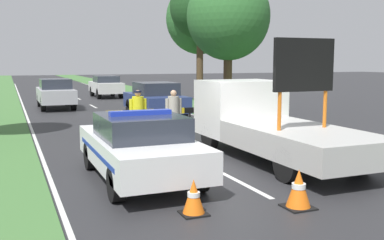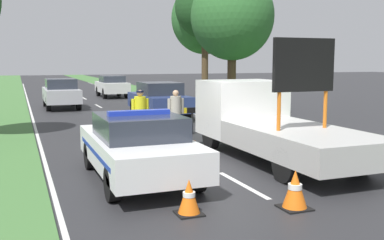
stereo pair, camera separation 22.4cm
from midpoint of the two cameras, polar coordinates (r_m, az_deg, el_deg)
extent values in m
plane|color=#28282B|center=(11.47, 1.16, -5.66)|extent=(160.00, 160.00, 0.00)
cube|color=silver|center=(9.69, 6.00, -8.13)|extent=(0.12, 2.21, 0.01)
cube|color=silver|center=(15.16, -4.90, -2.44)|extent=(0.12, 2.21, 0.01)
cube|color=silver|center=(20.96, -9.87, 0.22)|extent=(0.12, 2.21, 0.01)
cube|color=silver|center=(26.86, -12.67, 1.72)|extent=(0.12, 2.21, 0.01)
cube|color=silver|center=(32.82, -14.46, 2.67)|extent=(0.12, 2.21, 0.01)
cube|color=silver|center=(38.81, -15.70, 3.33)|extent=(0.12, 2.21, 0.01)
cube|color=silver|center=(44.82, -16.61, 3.81)|extent=(0.12, 2.21, 0.01)
cube|color=silver|center=(50.83, -17.31, 4.18)|extent=(0.12, 2.21, 0.01)
cube|color=silver|center=(25.95, -20.74, 1.22)|extent=(0.10, 61.62, 0.01)
cube|color=silver|center=(27.22, -4.58, 1.95)|extent=(0.10, 61.62, 0.01)
cube|color=#427038|center=(32.01, -3.74, 2.79)|extent=(3.63, 120.00, 0.03)
cube|color=white|center=(9.98, -7.34, -3.87)|extent=(1.92, 4.45, 0.63)
cube|color=#282D38|center=(9.76, -7.19, -0.79)|extent=(1.69, 2.05, 0.49)
cylinder|color=black|center=(11.20, -13.32, -4.41)|extent=(0.24, 0.67, 0.67)
cylinder|color=black|center=(11.57, -5.08, -3.86)|extent=(0.24, 0.67, 0.67)
cylinder|color=black|center=(8.56, -10.36, -8.01)|extent=(0.24, 0.67, 0.67)
cylinder|color=black|center=(9.04, 0.17, -7.05)|extent=(0.24, 0.67, 0.67)
cube|color=#1E38C6|center=(9.72, -7.22, 0.94)|extent=(1.34, 0.24, 0.10)
cube|color=#193399|center=(9.98, -7.35, -3.69)|extent=(1.93, 3.65, 0.10)
cube|color=black|center=(12.16, -10.11, -2.19)|extent=(1.05, 0.08, 0.38)
cube|color=white|center=(13.71, 5.64, 1.60)|extent=(2.25, 1.89, 1.64)
cube|color=#232833|center=(14.50, 3.94, 3.11)|extent=(1.91, 0.04, 0.72)
cube|color=#B2B2AD|center=(11.13, 13.19, -2.62)|extent=(2.25, 4.38, 0.60)
cylinder|color=#D16619|center=(10.66, 10.45, 1.09)|extent=(0.09, 0.09, 0.90)
cylinder|color=#D16619|center=(11.42, 15.98, 1.34)|extent=(0.09, 0.09, 0.90)
cube|color=black|center=(10.97, 13.48, 6.82)|extent=(1.63, 0.12, 1.25)
cylinder|color=black|center=(13.38, 1.79, -2.06)|extent=(0.24, 0.78, 0.78)
cylinder|color=black|center=(14.31, 9.15, -1.53)|extent=(0.24, 0.78, 0.78)
cylinder|color=black|center=(9.92, 11.34, -5.56)|extent=(0.24, 0.78, 0.78)
cylinder|color=black|center=(11.14, 20.00, -4.44)|extent=(0.24, 0.78, 0.78)
cylinder|color=black|center=(15.41, -9.97, -0.95)|extent=(0.07, 0.07, 0.76)
cylinder|color=black|center=(16.19, -0.68, -0.44)|extent=(0.07, 0.07, 0.76)
cube|color=yellow|center=(15.34, -10.22, 0.80)|extent=(0.56, 0.08, 0.20)
cube|color=black|center=(15.46, -8.20, 0.90)|extent=(0.56, 0.08, 0.20)
cube|color=yellow|center=(15.61, -6.21, 0.99)|extent=(0.56, 0.08, 0.20)
cube|color=black|center=(15.77, -4.26, 1.08)|extent=(0.56, 0.08, 0.20)
cube|color=yellow|center=(15.95, -2.36, 1.17)|extent=(0.56, 0.08, 0.20)
cube|color=black|center=(16.15, -0.49, 1.25)|extent=(0.56, 0.08, 0.20)
cylinder|color=#191E38|center=(15.11, -7.56, -0.94)|extent=(0.16, 0.16, 0.83)
cylinder|color=#191E38|center=(15.16, -6.94, -0.91)|extent=(0.16, 0.16, 0.83)
cylinder|color=yellow|center=(15.05, -7.29, 1.80)|extent=(0.38, 0.38, 0.62)
cylinder|color=yellow|center=(14.99, -8.16, 1.65)|extent=(0.12, 0.12, 0.53)
cylinder|color=yellow|center=(15.11, -6.43, 1.72)|extent=(0.12, 0.12, 0.53)
sphere|color=#A57A5B|center=(15.01, -7.32, 3.39)|extent=(0.21, 0.21, 0.21)
cylinder|color=#141933|center=(15.01, -7.32, 3.61)|extent=(0.25, 0.25, 0.05)
cylinder|color=#232326|center=(15.43, -3.05, -0.74)|extent=(0.15, 0.15, 0.81)
cylinder|color=#232326|center=(15.48, -2.46, -0.71)|extent=(0.15, 0.15, 0.81)
cylinder|color=#B2AD9E|center=(15.37, -2.77, 1.90)|extent=(0.37, 0.37, 0.61)
cylinder|color=#B2AD9E|center=(15.30, -3.59, 1.76)|extent=(0.12, 0.12, 0.52)
cylinder|color=#B2AD9E|center=(15.45, -1.96, 1.82)|extent=(0.12, 0.12, 0.52)
sphere|color=tan|center=(15.34, -2.78, 3.43)|extent=(0.21, 0.21, 0.21)
cube|color=black|center=(17.12, -6.66, -1.29)|extent=(0.49, 0.49, 0.03)
cone|color=orange|center=(17.08, -6.68, -0.18)|extent=(0.41, 0.41, 0.64)
cylinder|color=white|center=(17.07, -6.68, -0.07)|extent=(0.23, 0.23, 0.09)
cube|color=black|center=(7.85, -0.62, -11.78)|extent=(0.45, 0.45, 0.03)
cone|color=orange|center=(7.75, -0.63, -9.63)|extent=(0.38, 0.38, 0.59)
cylinder|color=white|center=(7.74, -0.63, -9.42)|extent=(0.21, 0.21, 0.08)
cube|color=black|center=(16.62, -11.96, -1.66)|extent=(0.42, 0.42, 0.03)
cone|color=orange|center=(16.58, -11.98, -0.68)|extent=(0.35, 0.35, 0.55)
cylinder|color=white|center=(16.58, -11.99, -0.59)|extent=(0.20, 0.20, 0.08)
cube|color=black|center=(11.65, -0.17, -5.37)|extent=(0.43, 0.43, 0.03)
cone|color=orange|center=(11.59, -0.18, -3.92)|extent=(0.37, 0.37, 0.57)
cylinder|color=white|center=(11.58, -0.18, -3.78)|extent=(0.21, 0.21, 0.08)
cube|color=black|center=(8.36, 12.56, -10.74)|extent=(0.51, 0.51, 0.03)
cone|color=orange|center=(8.26, 12.63, -8.41)|extent=(0.44, 0.44, 0.68)
cylinder|color=white|center=(8.25, 12.63, -8.18)|extent=(0.25, 0.25, 0.09)
cube|color=navy|center=(20.80, -5.03, 2.30)|extent=(1.90, 4.47, 0.70)
cube|color=#282D38|center=(20.63, -4.94, 4.01)|extent=(1.67, 2.05, 0.56)
cylinder|color=black|center=(21.94, -8.16, 1.60)|extent=(0.24, 0.79, 0.79)
cylinder|color=black|center=(22.40, -4.05, 1.78)|extent=(0.24, 0.79, 0.79)
cylinder|color=black|center=(19.28, -6.14, 0.83)|extent=(0.24, 0.79, 0.79)
cylinder|color=black|center=(19.80, -1.53, 1.05)|extent=(0.24, 0.79, 0.79)
cube|color=#B2B2B7|center=(26.14, -17.17, 3.04)|extent=(1.79, 4.38, 0.73)
cube|color=#282D38|center=(25.98, -17.20, 4.41)|extent=(1.58, 2.02, 0.54)
cylinder|color=black|center=(27.47, -19.01, 2.40)|extent=(0.24, 0.75, 0.75)
cylinder|color=black|center=(27.60, -15.80, 2.54)|extent=(0.24, 0.75, 0.75)
cylinder|color=black|center=(24.76, -18.64, 1.90)|extent=(0.24, 0.75, 0.75)
cylinder|color=black|center=(24.91, -15.07, 2.07)|extent=(0.24, 0.75, 0.75)
cube|color=silver|center=(33.52, -11.06, 4.11)|extent=(1.81, 4.31, 0.73)
cube|color=#282D38|center=(33.37, -11.04, 5.12)|extent=(1.59, 1.98, 0.47)
cylinder|color=black|center=(34.72, -12.75, 3.58)|extent=(0.24, 0.74, 0.74)
cylinder|color=black|center=(35.01, -10.22, 3.67)|extent=(0.24, 0.74, 0.74)
cylinder|color=black|center=(32.09, -11.95, 3.30)|extent=(0.24, 0.74, 0.74)
cylinder|color=black|center=(32.41, -9.22, 3.40)|extent=(0.24, 0.74, 0.74)
cylinder|color=#4C3823|center=(26.60, 0.76, 6.62)|extent=(0.39, 0.39, 4.44)
ellipsoid|color=#1E471E|center=(26.79, 0.78, 14.20)|extent=(3.51, 3.51, 3.69)
cylinder|color=#4C3823|center=(20.58, 4.24, 4.64)|extent=(0.39, 0.39, 3.20)
ellipsoid|color=#2D662D|center=(20.65, 4.32, 12.99)|extent=(3.73, 3.73, 3.92)
cylinder|color=#4C3823|center=(28.34, 0.75, 5.90)|extent=(0.41, 0.41, 3.67)
ellipsoid|color=#2D662D|center=(28.46, 0.76, 12.75)|extent=(4.17, 4.17, 4.38)
camera|label=1|loc=(0.11, -90.55, -0.07)|focal=42.00mm
camera|label=2|loc=(0.11, 89.45, 0.07)|focal=42.00mm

